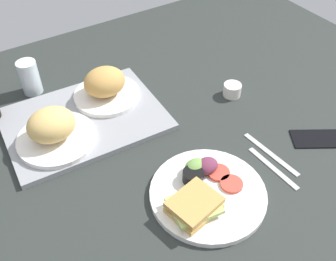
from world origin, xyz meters
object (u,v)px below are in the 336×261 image
bread_plate_near (53,130)px  cell_phone (318,138)px  knife (271,154)px  drinking_glass (30,77)px  bread_plate_far (105,86)px  fork (273,168)px  plate_with_salad (204,192)px  espresso_cup (232,90)px  serving_tray (84,119)px

bread_plate_near → cell_phone: bearing=-30.8°
knife → cell_phone: cell_phone is taller
drinking_glass → cell_phone: (60.13, -64.18, -5.10)cm
bread_plate_far → fork: (24.15, -48.34, -5.42)cm
plate_with_salad → drinking_glass: size_ratio=2.58×
fork → knife: bearing=-39.0°
drinking_glass → cell_phone: bearing=-46.9°
drinking_glass → cell_phone: size_ratio=0.76×
knife → fork: bearing=138.9°
bread_plate_near → bread_plate_far: bearing=26.2°
fork → cell_phone: 18.17cm
bread_plate_far → fork: bread_plate_far is taller
bread_plate_near → cell_phone: size_ratio=1.50×
bread_plate_near → plate_with_salad: 43.27cm
bread_plate_near → cell_phone: 72.85cm
bread_plate_far → knife: bearing=-58.5°
espresso_cup → bread_plate_near: bearing=171.1°
serving_tray → knife: 53.94cm
plate_with_salad → espresso_cup: size_ratio=5.07×
drinking_glass → fork: 77.91cm
bread_plate_near → fork: 58.89cm
bread_plate_far → knife: 52.27cm
serving_tray → drinking_glass: (-7.99, 22.18, 4.70)cm
espresso_cup → knife: espresso_cup is taller
knife → bread_plate_near: bearing=49.7°
bread_plate_far → cell_phone: bearing=-48.1°
knife → plate_with_salad: bearing=89.6°
bread_plate_far → cell_phone: 63.52cm
bread_plate_near → fork: size_ratio=1.27×
drinking_glass → espresso_cup: 63.53cm
plate_with_salad → espresso_cup: bearing=41.3°
serving_tray → fork: 55.01cm
espresso_cup → knife: (-7.53, -25.86, -1.75)cm
espresso_cup → fork: bearing=-109.4°
serving_tray → plate_with_salad: (13.35, -40.81, 0.91)cm
drinking_glass → serving_tray: bearing=-70.2°
serving_tray → espresso_cup: 46.52cm
bread_plate_far → fork: size_ratio=1.20×
drinking_glass → knife: drinking_glass is taller
fork → drinking_glass: bearing=30.5°
plate_with_salad → fork: 20.85cm
espresso_cup → knife: size_ratio=0.29×
knife → cell_phone: size_ratio=1.32×
cell_phone → bread_plate_far: bearing=163.4°
serving_tray → knife: size_ratio=2.37×
serving_tray → drinking_glass: drinking_glass is taller
serving_tray → plate_with_salad: size_ratio=1.59×
bread_plate_near → bread_plate_far: (20.13, 9.89, 0.00)cm
bread_plate_far → drinking_glass: (-17.85, 17.08, -0.17)cm
plate_with_salad → drinking_glass: 66.62cm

